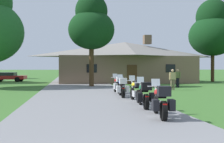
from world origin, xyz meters
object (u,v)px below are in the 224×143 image
at_px(bystander_tan_shirt_by_tree, 173,78).
at_px(tree_right_of_lodge, 213,30).
at_px(motorcycle_green_second_in_row, 144,95).
at_px(motorcycle_yellow_third_in_row, 136,90).
at_px(motorcycle_blue_fourth_in_row, 122,88).
at_px(motorcycle_red_nearest_to_camera, 161,102).
at_px(tree_by_lodge_front, 91,25).
at_px(bystander_tan_shirt_beside_signpost, 177,77).
at_px(motorcycle_red_farthest_in_row, 118,85).
at_px(parked_red_sedan_far_left, 9,77).
at_px(bystander_olive_shirt_near_lodge, 178,77).

relative_size(bystander_tan_shirt_by_tree, tree_right_of_lodge, 0.16).
bearing_deg(tree_right_of_lodge, motorcycle_green_second_in_row, -124.91).
xyz_separation_m(motorcycle_yellow_third_in_row, motorcycle_blue_fourth_in_row, (-0.31, 2.24, -0.01)).
bearing_deg(tree_right_of_lodge, motorcycle_red_nearest_to_camera, -122.29).
xyz_separation_m(motorcycle_yellow_third_in_row, tree_by_lodge_front, (-1.33, 11.99, 5.19)).
relative_size(bystander_tan_shirt_beside_signpost, tree_by_lodge_front, 0.19).
distance_m(motorcycle_red_farthest_in_row, bystander_tan_shirt_beside_signpost, 9.28).
relative_size(motorcycle_green_second_in_row, parked_red_sedan_far_left, 0.48).
xyz_separation_m(motorcycle_red_farthest_in_row, tree_by_lodge_front, (-1.21, 7.37, 5.20)).
bearing_deg(motorcycle_red_farthest_in_row, bystander_tan_shirt_beside_signpost, 40.92).
xyz_separation_m(bystander_tan_shirt_by_tree, tree_right_of_lodge, (10.22, 12.30, 5.71)).
height_order(bystander_tan_shirt_by_tree, tree_by_lodge_front, tree_by_lodge_front).
bearing_deg(motorcycle_red_farthest_in_row, bystander_tan_shirt_by_tree, 25.87).
height_order(motorcycle_green_second_in_row, bystander_tan_shirt_beside_signpost, bystander_tan_shirt_beside_signpost).
xyz_separation_m(motorcycle_red_nearest_to_camera, motorcycle_yellow_third_in_row, (0.28, 4.61, 0.01)).
relative_size(motorcycle_green_second_in_row, motorcycle_yellow_third_in_row, 1.00).
distance_m(motorcycle_green_second_in_row, tree_right_of_lodge, 27.16).
xyz_separation_m(motorcycle_green_second_in_row, parked_red_sedan_far_left, (-10.89, 25.44, 0.03)).
distance_m(motorcycle_blue_fourth_in_row, tree_right_of_lodge, 23.80).
bearing_deg(motorcycle_red_farthest_in_row, motorcycle_red_nearest_to_camera, -93.00).
relative_size(motorcycle_red_farthest_in_row, bystander_olive_shirt_near_lodge, 1.25).
height_order(motorcycle_yellow_third_in_row, parked_red_sedan_far_left, motorcycle_yellow_third_in_row).
height_order(motorcycle_yellow_third_in_row, motorcycle_blue_fourth_in_row, same).
relative_size(motorcycle_red_farthest_in_row, tree_right_of_lodge, 0.20).
bearing_deg(tree_by_lodge_front, bystander_tan_shirt_by_tree, -38.35).
distance_m(motorcycle_red_farthest_in_row, parked_red_sedan_far_left, 21.59).
relative_size(motorcycle_blue_fourth_in_row, bystander_tan_shirt_beside_signpost, 1.25).
distance_m(motorcycle_yellow_third_in_row, motorcycle_red_farthest_in_row, 4.61).
bearing_deg(bystander_tan_shirt_by_tree, motorcycle_yellow_third_in_row, -117.28).
xyz_separation_m(motorcycle_red_farthest_in_row, parked_red_sedan_far_left, (-10.97, 18.60, 0.03)).
relative_size(motorcycle_green_second_in_row, tree_right_of_lodge, 0.20).
xyz_separation_m(motorcycle_blue_fourth_in_row, tree_right_of_lodge, (15.26, 17.25, 6.03)).
xyz_separation_m(motorcycle_green_second_in_row, bystander_tan_shirt_by_tree, (4.94, 9.42, 0.32)).
xyz_separation_m(motorcycle_blue_fourth_in_row, bystander_tan_shirt_by_tree, (5.04, 4.95, 0.32)).
height_order(motorcycle_blue_fourth_in_row, bystander_tan_shirt_by_tree, bystander_tan_shirt_by_tree).
distance_m(motorcycle_red_nearest_to_camera, parked_red_sedan_far_left, 29.85).
bearing_deg(motorcycle_red_farthest_in_row, motorcycle_blue_fourth_in_row, -96.49).
bearing_deg(motorcycle_red_farthest_in_row, bystander_olive_shirt_near_lodge, 38.58).
distance_m(motorcycle_red_nearest_to_camera, tree_right_of_lodge, 29.13).
bearing_deg(bystander_tan_shirt_by_tree, motorcycle_red_nearest_to_camera, -106.92).
distance_m(motorcycle_green_second_in_row, parked_red_sedan_far_left, 27.67).
xyz_separation_m(tree_by_lodge_front, parked_red_sedan_far_left, (-9.76, 11.22, -5.17)).
distance_m(bystander_tan_shirt_by_tree, tree_right_of_lodge, 16.98).
bearing_deg(motorcycle_yellow_third_in_row, motorcycle_red_farthest_in_row, 91.48).
bearing_deg(bystander_olive_shirt_near_lodge, motorcycle_yellow_third_in_row, 104.10).
bearing_deg(bystander_tan_shirt_by_tree, tree_right_of_lodge, 56.38).
xyz_separation_m(motorcycle_blue_fourth_in_row, bystander_tan_shirt_beside_signpost, (6.97, 8.69, 0.32)).
distance_m(motorcycle_green_second_in_row, bystander_tan_shirt_beside_signpost, 14.85).
relative_size(motorcycle_yellow_third_in_row, tree_right_of_lodge, 0.20).
bearing_deg(motorcycle_yellow_third_in_row, bystander_tan_shirt_by_tree, 56.58).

